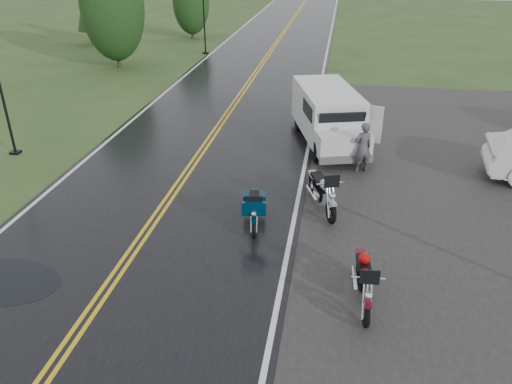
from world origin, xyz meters
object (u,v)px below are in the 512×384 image
at_px(motorcycle_teal, 254,220).
at_px(lamp_post_near_left, 4,102).
at_px(motorcycle_silver, 332,203).
at_px(person_at_van, 363,148).
at_px(motorcycle_red, 367,302).
at_px(lamp_post_far_left, 204,22).
at_px(van_white, 318,134).

bearing_deg(motorcycle_teal, lamp_post_near_left, 147.04).
relative_size(motorcycle_silver, lamp_post_near_left, 0.60).
distance_m(person_at_van, lamp_post_near_left, 12.33).
bearing_deg(motorcycle_silver, person_at_van, 56.93).
height_order(motorcycle_red, motorcycle_silver, motorcycle_silver).
xyz_separation_m(motorcycle_red, person_at_van, (0.06, 7.54, 0.23)).
relative_size(motorcycle_silver, person_at_van, 1.37).
height_order(motorcycle_silver, person_at_van, person_at_van).
relative_size(lamp_post_near_left, lamp_post_far_left, 0.94).
bearing_deg(motorcycle_teal, van_white, 67.07).
bearing_deg(lamp_post_far_left, person_at_van, -60.51).
xyz_separation_m(lamp_post_near_left, lamp_post_far_left, (2.40, 17.91, 0.12)).
bearing_deg(motorcycle_red, lamp_post_near_left, 146.56).
relative_size(motorcycle_teal, person_at_van, 1.15).
height_order(motorcycle_silver, van_white, van_white).
height_order(motorcycle_teal, lamp_post_near_left, lamp_post_near_left).
distance_m(motorcycle_teal, lamp_post_far_left, 23.29).
bearing_deg(lamp_post_far_left, motorcycle_teal, -72.28).
distance_m(motorcycle_teal, van_white, 5.42).
bearing_deg(motorcycle_red, van_white, 96.75).
distance_m(motorcycle_silver, person_at_van, 3.74).
bearing_deg(person_at_van, motorcycle_teal, 33.58).
xyz_separation_m(van_white, lamp_post_near_left, (-10.78, -1.01, 0.90)).
distance_m(motorcycle_red, lamp_post_near_left, 14.18).
height_order(motorcycle_teal, motorcycle_silver, motorcycle_silver).
bearing_deg(motorcycle_silver, lamp_post_far_left, 93.66).
distance_m(person_at_van, lamp_post_far_left, 20.10).
bearing_deg(van_white, motorcycle_teal, -120.16).
xyz_separation_m(person_at_van, lamp_post_far_left, (-9.88, 17.46, 1.20)).
height_order(person_at_van, lamp_post_far_left, lamp_post_far_left).
relative_size(motorcycle_red, person_at_van, 1.24).
xyz_separation_m(motorcycle_red, lamp_post_near_left, (-12.21, 7.09, 1.31)).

